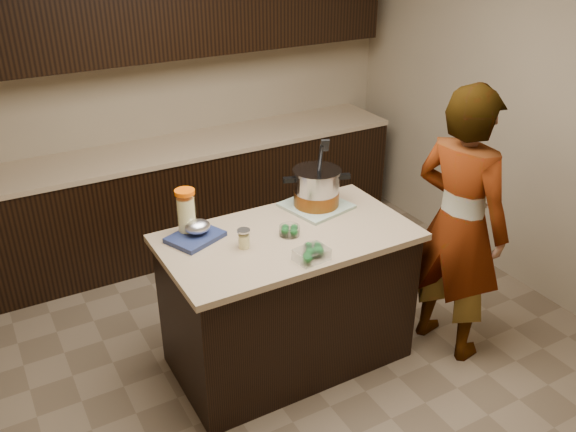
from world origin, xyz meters
name	(u,v)px	position (x,y,z in m)	size (l,w,h in m)	color
ground_plane	(288,357)	(0.00, 0.00, 0.00)	(4.00, 4.00, 0.00)	brown
room_shell	(288,96)	(0.00, 0.00, 1.71)	(4.04, 4.04, 2.72)	tan
back_cabinets	(181,138)	(0.00, 1.74, 0.94)	(3.60, 0.63, 2.33)	black
island	(288,299)	(0.00, 0.00, 0.45)	(1.46, 0.81, 0.90)	black
dish_towel	(316,206)	(0.33, 0.23, 0.91)	(0.36, 0.36, 0.02)	#5C8A66
stock_pot	(317,190)	(0.33, 0.22, 1.02)	(0.40, 0.38, 0.42)	#B7B7BC
lemonade_pitcher	(186,214)	(-0.50, 0.28, 1.03)	(0.15, 0.15, 0.28)	#F2E894
mason_jar	(244,239)	(-0.29, -0.01, 0.95)	(0.08, 0.08, 0.12)	#F2E894
broccoli_tub_left	(290,231)	(0.01, -0.01, 0.93)	(0.13, 0.13, 0.06)	silver
broccoli_tub_right	(314,250)	(0.01, -0.26, 0.92)	(0.12, 0.12, 0.05)	silver
broccoli_tub_rect	(311,255)	(-0.03, -0.31, 0.93)	(0.19, 0.15, 0.06)	silver
blue_tray	(196,233)	(-0.48, 0.21, 0.94)	(0.35, 0.32, 0.11)	navy
person	(459,225)	(0.98, -0.37, 0.87)	(0.64, 0.42, 1.75)	gray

